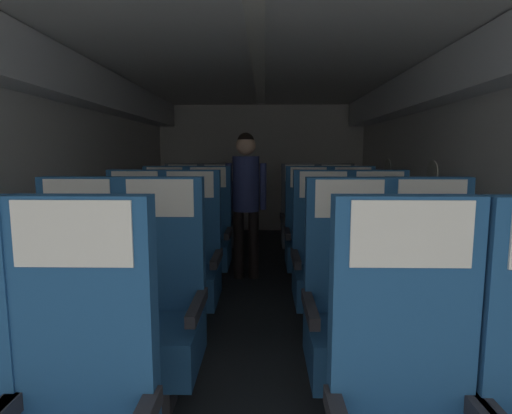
# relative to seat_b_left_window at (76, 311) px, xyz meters

# --- Properties ---
(ground) EXTENTS (3.75, 7.76, 0.02)m
(ground) POSITION_rel_seat_b_left_window_xyz_m (0.94, 1.32, -0.51)
(ground) COLOR #23282D
(fuselage_shell) EXTENTS (3.63, 7.41, 2.21)m
(fuselage_shell) POSITION_rel_seat_b_left_window_xyz_m (0.94, 1.60, 1.08)
(fuselage_shell) COLOR silver
(fuselage_shell) RESTS_ON ground
(seat_b_left_window) EXTENTS (0.48, 0.50, 1.21)m
(seat_b_left_window) POSITION_rel_seat_b_left_window_xyz_m (0.00, 0.00, 0.00)
(seat_b_left_window) COLOR #38383D
(seat_b_left_window) RESTS_ON ground
(seat_b_left_aisle) EXTENTS (0.48, 0.50, 1.21)m
(seat_b_left_aisle) POSITION_rel_seat_b_left_window_xyz_m (0.44, -0.00, 0.00)
(seat_b_left_aisle) COLOR #38383D
(seat_b_left_aisle) RESTS_ON ground
(seat_b_right_aisle) EXTENTS (0.48, 0.50, 1.21)m
(seat_b_right_aisle) POSITION_rel_seat_b_left_window_xyz_m (1.88, 0.01, 0.00)
(seat_b_right_aisle) COLOR #38383D
(seat_b_right_aisle) RESTS_ON ground
(seat_b_right_window) EXTENTS (0.48, 0.50, 1.21)m
(seat_b_right_window) POSITION_rel_seat_b_left_window_xyz_m (1.44, -0.01, 0.00)
(seat_b_right_window) COLOR #38383D
(seat_b_right_window) RESTS_ON ground
(seat_c_left_window) EXTENTS (0.48, 0.50, 1.21)m
(seat_c_left_window) POSITION_rel_seat_b_left_window_xyz_m (0.00, 0.97, 0.00)
(seat_c_left_window) COLOR #38383D
(seat_c_left_window) RESTS_ON ground
(seat_c_left_aisle) EXTENTS (0.48, 0.50, 1.21)m
(seat_c_left_aisle) POSITION_rel_seat_b_left_window_xyz_m (0.43, 0.95, 0.00)
(seat_c_left_aisle) COLOR #38383D
(seat_c_left_aisle) RESTS_ON ground
(seat_c_right_aisle) EXTENTS (0.48, 0.50, 1.21)m
(seat_c_right_aisle) POSITION_rel_seat_b_left_window_xyz_m (1.87, 0.97, 0.00)
(seat_c_right_aisle) COLOR #38383D
(seat_c_right_aisle) RESTS_ON ground
(seat_c_right_window) EXTENTS (0.48, 0.50, 1.21)m
(seat_c_right_window) POSITION_rel_seat_b_left_window_xyz_m (1.44, 0.96, 0.00)
(seat_c_right_window) COLOR #38383D
(seat_c_right_window) RESTS_ON ground
(seat_d_left_window) EXTENTS (0.48, 0.50, 1.21)m
(seat_d_left_window) POSITION_rel_seat_b_left_window_xyz_m (-0.00, 1.92, 0.00)
(seat_d_left_window) COLOR #38383D
(seat_d_left_window) RESTS_ON ground
(seat_d_left_aisle) EXTENTS (0.48, 0.50, 1.21)m
(seat_d_left_aisle) POSITION_rel_seat_b_left_window_xyz_m (0.43, 1.92, 0.00)
(seat_d_left_aisle) COLOR #38383D
(seat_d_left_aisle) RESTS_ON ground
(seat_d_right_aisle) EXTENTS (0.48, 0.50, 1.21)m
(seat_d_right_aisle) POSITION_rel_seat_b_left_window_xyz_m (1.87, 1.92, 0.00)
(seat_d_right_aisle) COLOR #38383D
(seat_d_right_aisle) RESTS_ON ground
(seat_d_right_window) EXTENTS (0.48, 0.50, 1.21)m
(seat_d_right_window) POSITION_rel_seat_b_left_window_xyz_m (1.43, 1.92, 0.00)
(seat_d_right_window) COLOR #38383D
(seat_d_right_window) RESTS_ON ground
(seat_e_left_window) EXTENTS (0.48, 0.50, 1.21)m
(seat_e_left_window) POSITION_rel_seat_b_left_window_xyz_m (-0.02, 2.89, 0.00)
(seat_e_left_window) COLOR #38383D
(seat_e_left_window) RESTS_ON ground
(seat_e_left_aisle) EXTENTS (0.48, 0.50, 1.21)m
(seat_e_left_aisle) POSITION_rel_seat_b_left_window_xyz_m (0.43, 2.91, 0.00)
(seat_e_left_aisle) COLOR #38383D
(seat_e_left_aisle) RESTS_ON ground
(seat_e_right_aisle) EXTENTS (0.48, 0.50, 1.21)m
(seat_e_right_aisle) POSITION_rel_seat_b_left_window_xyz_m (1.87, 2.89, 0.00)
(seat_e_right_aisle) COLOR #38383D
(seat_e_right_aisle) RESTS_ON ground
(seat_e_right_window) EXTENTS (0.48, 0.50, 1.21)m
(seat_e_right_window) POSITION_rel_seat_b_left_window_xyz_m (1.43, 2.89, 0.00)
(seat_e_right_window) COLOR #38383D
(seat_e_right_window) RESTS_ON ground
(flight_attendant) EXTENTS (0.43, 0.28, 1.55)m
(flight_attendant) POSITION_rel_seat_b_left_window_xyz_m (0.80, 2.22, 0.44)
(flight_attendant) COLOR black
(flight_attendant) RESTS_ON ground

